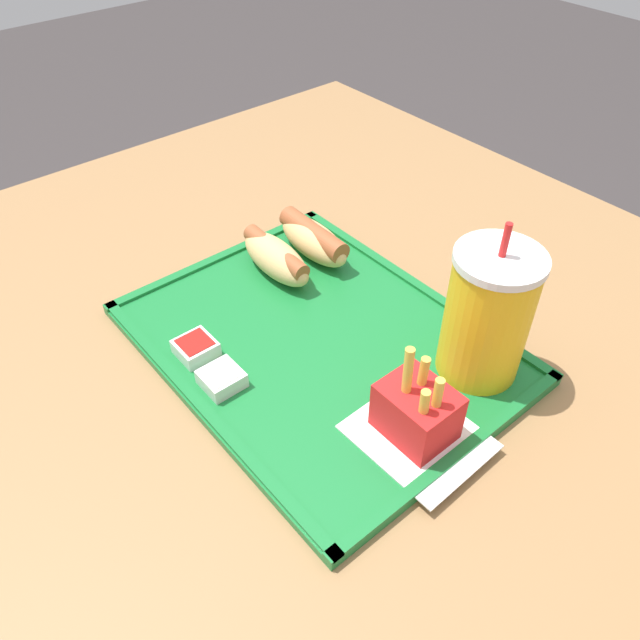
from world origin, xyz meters
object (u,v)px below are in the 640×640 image
Objects in this scene: sauce_cup_ketchup at (196,348)px; soda_cup at (488,315)px; hot_dog_near at (276,257)px; sauce_cup_mayo at (222,379)px; hot_dog_far at (314,239)px; fries_carton at (417,411)px.

soda_cup is at bearing 46.51° from sauce_cup_ketchup.
hot_dog_near is 3.07× the size of sauce_cup_mayo.
soda_cup reaches higher than sauce_cup_mayo.
hot_dog_far reaches higher than sauce_cup_mayo.
soda_cup is at bearing 13.57° from hot_dog_near.
hot_dog_far is (-0.27, -0.00, -0.05)m from soda_cup.
hot_dog_near is (-0.27, -0.06, -0.05)m from soda_cup.
soda_cup is 0.12m from fries_carton.
fries_carton is at bearing -81.01° from soda_cup.
sauce_cup_mayo is (0.12, -0.16, -0.01)m from hot_dog_near.
soda_cup reaches higher than hot_dog_far.
soda_cup is 4.53× the size of sauce_cup_ketchup.
fries_carton is 0.25m from sauce_cup_ketchup.
hot_dog_far reaches higher than hot_dog_near.
fries_carton is at bearing 24.98° from sauce_cup_ketchup.
soda_cup is 4.53× the size of sauce_cup_mayo.
sauce_cup_ketchup is at bearing -74.47° from hot_dog_far.
hot_dog_far is 1.14× the size of fries_carton.
sauce_cup_ketchup is (0.06, -0.16, -0.01)m from hot_dog_near.
sauce_cup_ketchup is (-0.23, -0.11, -0.02)m from fries_carton.
hot_dog_far is at bearing 90.00° from hot_dog_near.
fries_carton reaches higher than sauce_cup_ketchup.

